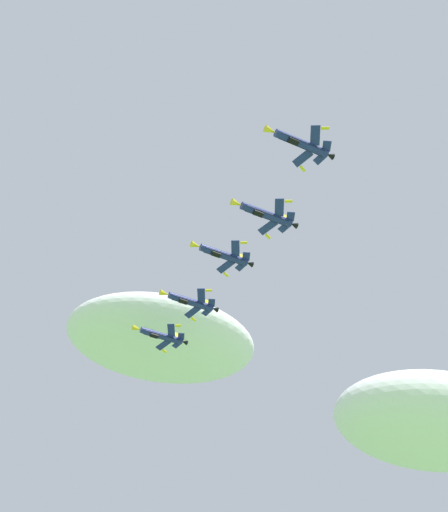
{
  "coord_description": "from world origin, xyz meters",
  "views": [
    {
      "loc": [
        -1.22,
        -5.2,
        1.87
      ],
      "look_at": [
        34.81,
        103.87,
        107.07
      ],
      "focal_mm": 47.09,
      "sensor_mm": 36.0,
      "label": 1
    }
  ],
  "objects_px": {
    "fighter_jet_left_outer": "(190,301)",
    "fighter_jet_left_wing": "(265,214)",
    "fighter_jet_lead": "(300,143)",
    "fighter_jet_right_outer": "(161,335)",
    "fighter_jet_right_wing": "(223,255)"
  },
  "relations": [
    {
      "from": "fighter_jet_right_outer",
      "to": "fighter_jet_left_outer",
      "type": "bearing_deg",
      "value": -178.35
    },
    {
      "from": "fighter_jet_right_outer",
      "to": "fighter_jet_left_wing",
      "type": "bearing_deg",
      "value": -178.65
    },
    {
      "from": "fighter_jet_lead",
      "to": "fighter_jet_left_wing",
      "type": "relative_size",
      "value": 1.0
    },
    {
      "from": "fighter_jet_lead",
      "to": "fighter_jet_right_wing",
      "type": "height_order",
      "value": "fighter_jet_lead"
    },
    {
      "from": "fighter_jet_left_outer",
      "to": "fighter_jet_left_wing",
      "type": "bearing_deg",
      "value": -178.8
    },
    {
      "from": "fighter_jet_lead",
      "to": "fighter_jet_left_wing",
      "type": "height_order",
      "value": "fighter_jet_lead"
    },
    {
      "from": "fighter_jet_lead",
      "to": "fighter_jet_left_outer",
      "type": "bearing_deg",
      "value": -0.3
    },
    {
      "from": "fighter_jet_right_wing",
      "to": "fighter_jet_left_outer",
      "type": "xyz_separation_m",
      "value": [
        -2.41,
        19.28,
        0.15
      ]
    },
    {
      "from": "fighter_jet_left_wing",
      "to": "fighter_jet_right_outer",
      "type": "distance_m",
      "value": 55.27
    },
    {
      "from": "fighter_jet_lead",
      "to": "fighter_jet_right_outer",
      "type": "distance_m",
      "value": 71.77
    },
    {
      "from": "fighter_jet_left_wing",
      "to": "fighter_jet_right_wing",
      "type": "xyz_separation_m",
      "value": [
        -3.79,
        17.42,
        2.43
      ]
    },
    {
      "from": "fighter_jet_lead",
      "to": "fighter_jet_right_outer",
      "type": "relative_size",
      "value": 1.0
    },
    {
      "from": "fighter_jet_right_wing",
      "to": "fighter_jet_lead",
      "type": "bearing_deg",
      "value": -179.75
    },
    {
      "from": "fighter_jet_right_wing",
      "to": "fighter_jet_right_outer",
      "type": "relative_size",
      "value": 1.0
    },
    {
      "from": "fighter_jet_left_wing",
      "to": "fighter_jet_left_outer",
      "type": "xyz_separation_m",
      "value": [
        -6.2,
        36.7,
        2.58
      ]
    }
  ]
}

